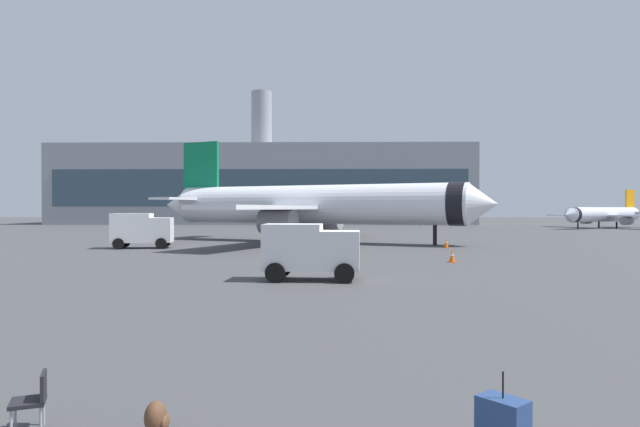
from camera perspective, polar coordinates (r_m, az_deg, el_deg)
airplane_at_gate at (r=54.34m, az=-0.89°, el=0.90°), size 34.06×31.27×10.50m
airplane_taxiing at (r=102.97m, az=27.31°, el=-0.09°), size 19.62×18.12×6.56m
service_truck at (r=48.09m, az=-17.97°, el=-1.52°), size 5.06×3.09×2.90m
cargo_van at (r=25.46m, az=-1.01°, el=-3.67°), size 4.52×2.57×2.60m
safety_cone_near at (r=61.23m, az=-5.46°, el=-2.21°), size 0.44×0.44×0.77m
safety_cone_mid at (r=60.57m, az=-3.06°, el=-2.22°), size 0.44×0.44×0.82m
safety_cone_far at (r=47.40m, az=12.92°, el=-3.02°), size 0.44×0.44×0.78m
safety_cone_outer at (r=34.83m, az=13.49°, el=-4.32°), size 0.44×0.44×0.76m
rolling_suitcase at (r=8.39m, az=18.38°, el=-19.93°), size 0.72×0.75×1.10m
traveller_backpack at (r=8.98m, az=-16.54°, el=-19.60°), size 0.36×0.40×0.48m
gate_chair at (r=9.65m, az=-27.50°, el=-16.53°), size 0.63×0.63×0.86m
terminal_building at (r=119.56m, az=-5.77°, el=2.96°), size 87.34×18.73×28.48m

